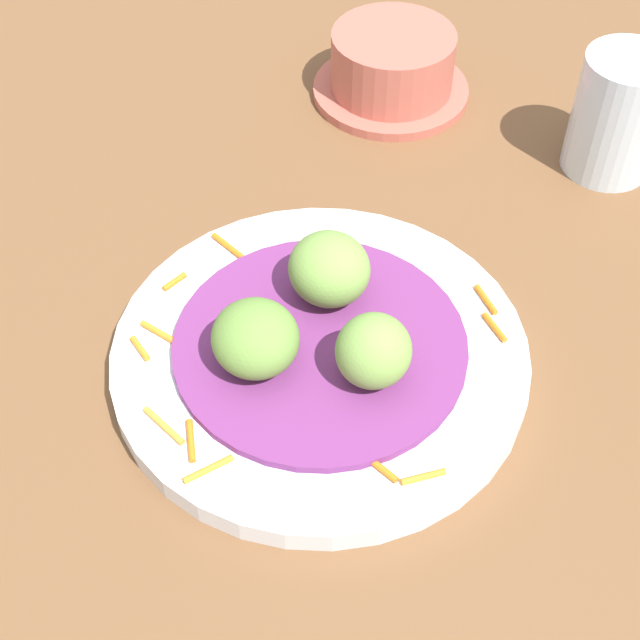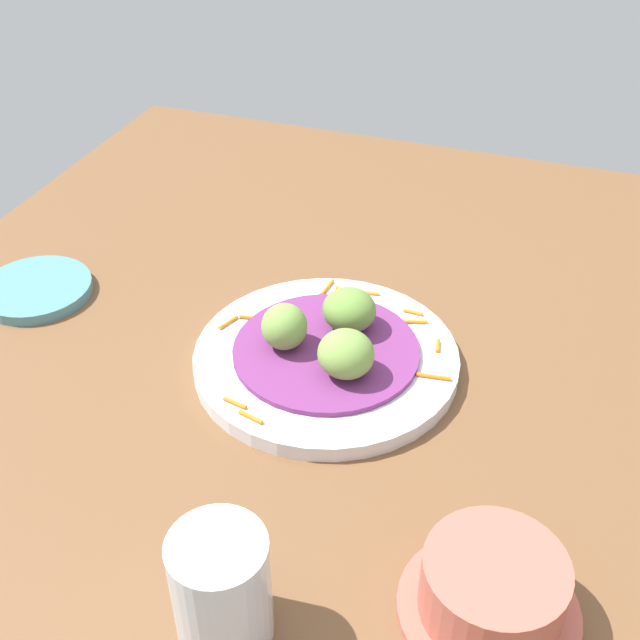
{
  "view_description": "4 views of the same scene",
  "coord_description": "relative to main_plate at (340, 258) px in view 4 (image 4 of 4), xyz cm",
  "views": [
    {
      "loc": [
        46.3,
        -12.07,
        62.52
      ],
      "look_at": [
        -3.88,
        4.39,
        6.29
      ],
      "focal_mm": 45.41,
      "sensor_mm": 36.0,
      "label": 1
    },
    {
      "loc": [
        -4.52,
        70.8,
        53.74
      ],
      "look_at": [
        -5.9,
        3.96,
        5.01
      ],
      "focal_mm": 37.13,
      "sensor_mm": 36.0,
      "label": 2
    },
    {
      "loc": [
        -59.16,
        1.15,
        65.99
      ],
      "look_at": [
        -5.74,
        1.91,
        6.18
      ],
      "focal_mm": 54.4,
      "sensor_mm": 36.0,
      "label": 3
    },
    {
      "loc": [
        -10.71,
        -44.61,
        44.92
      ],
      "look_at": [
        -5.99,
        2.55,
        5.35
      ],
      "focal_mm": 36.7,
      "sensor_mm": 36.0,
      "label": 4
    }
  ],
  "objects": [
    {
      "name": "side_plate_small",
      "position": [
        -28.77,
        -0.51,
        -0.31
      ],
      "size": [
        14.54,
        14.54,
        1.24
      ],
      "primitive_type": "cylinder",
      "color": "teal",
      "rests_on": "table_surface"
    },
    {
      "name": "terracotta_bowl",
      "position": [
        24.36,
        19.27,
        1.29
      ],
      "size": [
        11.5,
        11.5,
        4.89
      ],
      "color": "#A85142",
      "rests_on": "table_surface"
    },
    {
      "name": "cabbage_bed",
      "position": [
        0.0,
        0.0,
        1.36
      ],
      "size": [
        17.42,
        17.42,
        0.88
      ],
      "primitive_type": "cylinder",
      "color": "#51194C",
      "rests_on": "main_plate"
    },
    {
      "name": "guac_scoop_center",
      "position": [
        -0.51,
        -4.45,
        3.49
      ],
      "size": [
        6.32,
        6.09,
        3.37
      ],
      "primitive_type": "ellipsoid",
      "rotation": [
        0.0,
        0.0,
        1.12
      ],
      "color": "#84A851",
      "rests_on": "cabbage_bed"
    },
    {
      "name": "water_glass",
      "position": [
        21.44,
        1.1,
        3.3
      ],
      "size": [
        6.67,
        6.67,
        8.46
      ],
      "primitive_type": "cylinder",
      "color": "silver",
      "rests_on": "table_surface"
    },
    {
      "name": "guac_scoop_left",
      "position": [
        -4.45,
        0.51,
        3.92
      ],
      "size": [
        6.86,
        6.94,
        4.23
      ],
      "primitive_type": "ellipsoid",
      "rotation": [
        0.0,
        0.0,
        5.53
      ],
      "color": "olive",
      "rests_on": "cabbage_bed"
    },
    {
      "name": "guac_scoop_right",
      "position": [
        4.45,
        -0.51,
        3.86
      ],
      "size": [
        5.73,
        5.45,
        4.13
      ],
      "primitive_type": "ellipsoid",
      "rotation": [
        0.0,
        0.0,
        4.62
      ],
      "color": "#84A851",
      "rests_on": "cabbage_bed"
    },
    {
      "name": "guac_scoop_back",
      "position": [
        0.51,
        4.45,
        3.75
      ],
      "size": [
        4.93,
        5.27,
        3.89
      ],
      "primitive_type": "ellipsoid",
      "rotation": [
        0.0,
        0.0,
        2.99
      ],
      "color": "olive",
      "rests_on": "cabbage_bed"
    },
    {
      "name": "main_plate",
      "position": [
        0.0,
        0.0,
        0.0
      ],
      "size": [
        27.0,
        27.0,
        1.85
      ],
      "primitive_type": "cylinder",
      "color": "silver",
      "rests_on": "table_surface"
    },
    {
      "name": "table_surface",
      "position": [
        4.03,
        -2.48,
        -1.93
      ],
      "size": [
        110.0,
        110.0,
        2.0
      ],
      "primitive_type": "cube",
      "color": "tan",
      "rests_on": "ground"
    },
    {
      "name": "carrot_garnish",
      "position": [
        1.46,
        0.96,
        1.13
      ],
      "size": [
        22.94,
        25.08,
        0.4
      ],
      "color": "orange",
      "rests_on": "main_plate"
    }
  ]
}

